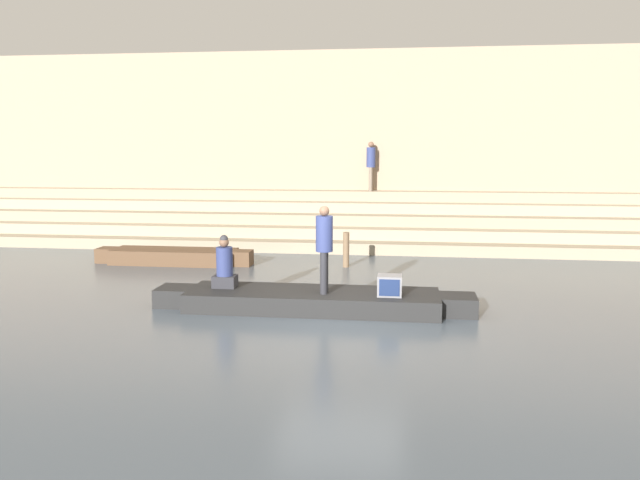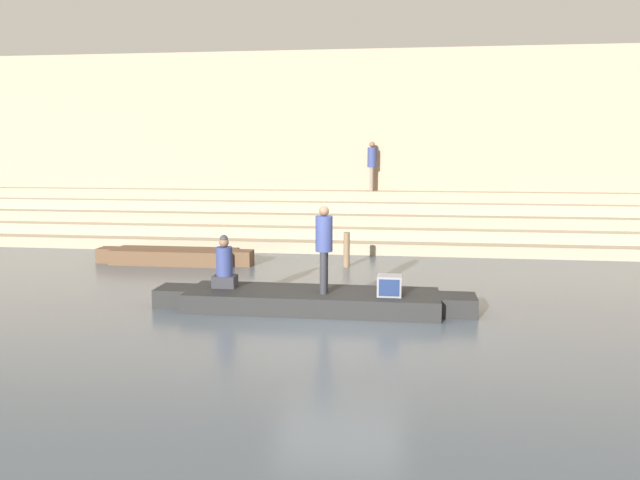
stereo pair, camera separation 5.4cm
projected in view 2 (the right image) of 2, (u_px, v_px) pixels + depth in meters
ground_plane at (340, 323)px, 12.07m from camera, size 120.00×120.00×0.00m
ghat_steps at (369, 225)px, 21.62m from camera, size 36.00×3.58×1.79m
back_wall at (372, 146)px, 23.09m from camera, size 34.20×1.28×6.80m
rowboat_main at (312, 300)px, 13.01m from camera, size 6.70×1.56×0.39m
person_standing at (324, 243)px, 12.68m from camera, size 0.35×0.35×1.80m
person_rowing at (224, 266)px, 13.30m from camera, size 0.49×0.38×1.13m
tv_set at (389, 286)px, 12.57m from camera, size 0.49×0.44×0.42m
moored_boat_shore at (175, 256)px, 18.11m from camera, size 4.61×1.07×0.42m
mooring_post at (347, 250)px, 17.55m from camera, size 0.18×0.18×0.99m
person_on_steps at (372, 162)px, 22.23m from camera, size 0.32×0.32×1.75m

